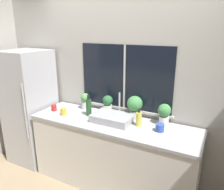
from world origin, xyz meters
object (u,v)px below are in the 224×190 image
object	(u,v)px
potted_plant_center_right	(135,105)
mug_blue	(160,128)
potted_plant_far_left	(85,100)
mug_red	(54,108)
soap_bottle	(139,119)
potted_plant_center_left	(108,104)
mug_yellow	(64,112)
refrigerator	(30,107)
potted_plant_far_right	(164,113)
bottle_tall	(89,107)
sink	(112,118)

from	to	relation	value
potted_plant_center_right	mug_blue	size ratio (longest dim) A/B	3.14
potted_plant_far_left	mug_red	size ratio (longest dim) A/B	2.59
potted_plant_center_right	soap_bottle	size ratio (longest dim) A/B	1.36
potted_plant_center_left	mug_yellow	bearing A→B (deg)	-145.00
refrigerator	mug_red	size ratio (longest dim) A/B	19.35
soap_bottle	mug_red	world-z (taller)	soap_bottle
potted_plant_far_right	soap_bottle	world-z (taller)	potted_plant_far_right
potted_plant_center_right	potted_plant_far_right	xyz separation A→B (m)	(0.38, 0.00, -0.03)
bottle_tall	mug_yellow	world-z (taller)	bottle_tall
potted_plant_far_right	mug_red	distance (m)	1.51
potted_plant_center_left	bottle_tall	xyz separation A→B (m)	(-0.18, -0.19, -0.01)
refrigerator	mug_blue	size ratio (longest dim) A/B	18.05
sink	mug_yellow	world-z (taller)	sink
potted_plant_center_right	mug_yellow	distance (m)	0.95
potted_plant_center_left	potted_plant_far_left	bearing A→B (deg)	-180.00
potted_plant_far_right	potted_plant_far_left	bearing A→B (deg)	-180.00
soap_bottle	mug_blue	size ratio (longest dim) A/B	2.30
mug_blue	mug_red	size ratio (longest dim) A/B	1.07
potted_plant_far_right	mug_red	bearing A→B (deg)	-169.58
soap_bottle	mug_yellow	distance (m)	1.02
potted_plant_center_right	soap_bottle	xyz separation A→B (m)	(0.13, -0.18, -0.09)
sink	bottle_tall	size ratio (longest dim) A/B	1.72
mug_yellow	soap_bottle	bearing A→B (deg)	8.76
refrigerator	sink	distance (m)	1.41
refrigerator	potted_plant_center_left	distance (m)	1.26
sink	potted_plant_center_right	xyz separation A→B (m)	(0.21, 0.21, 0.13)
potted_plant_center_right	bottle_tall	bearing A→B (deg)	-162.03
bottle_tall	mug_red	xyz separation A→B (m)	(-0.53, -0.09, -0.07)
bottle_tall	potted_plant_far_left	bearing A→B (deg)	134.50
potted_plant_far_right	potted_plant_center_left	bearing A→B (deg)	180.00
sink	mug_blue	xyz separation A→B (m)	(0.60, 0.00, -0.00)
potted_plant_center_left	mug_red	world-z (taller)	potted_plant_center_left
sink	soap_bottle	bearing A→B (deg)	4.63
sink	mug_blue	distance (m)	0.60
soap_bottle	mug_blue	distance (m)	0.27
soap_bottle	potted_plant_far_right	bearing A→B (deg)	36.46
potted_plant_far_right	mug_yellow	xyz separation A→B (m)	(-1.26, -0.34, -0.10)
bottle_tall	mug_blue	size ratio (longest dim) A/B	2.98
bottle_tall	mug_blue	distance (m)	0.97
potted_plant_center_right	potted_plant_far_right	bearing A→B (deg)	0.00
sink	potted_plant_center_right	size ratio (longest dim) A/B	1.64
potted_plant_center_left	potted_plant_center_right	bearing A→B (deg)	-0.00
refrigerator	mug_yellow	world-z (taller)	refrigerator
bottle_tall	mug_blue	xyz separation A→B (m)	(0.97, -0.02, -0.07)
potted_plant_far_left	mug_red	distance (m)	0.45
potted_plant_center_right	mug_yellow	size ratio (longest dim) A/B	2.98
sink	potted_plant_far_right	size ratio (longest dim) A/B	1.90
mug_blue	mug_yellow	bearing A→B (deg)	-174.15
refrigerator	potted_plant_far_right	bearing A→B (deg)	7.11
mug_red	potted_plant_center_right	bearing A→B (deg)	13.88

